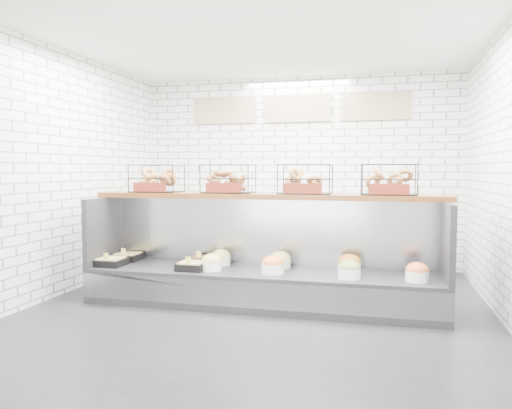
# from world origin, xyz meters

# --- Properties ---
(ground) EXTENTS (5.50, 5.50, 0.00)m
(ground) POSITION_xyz_m (0.00, 0.00, 0.00)
(ground) COLOR black
(ground) RESTS_ON ground
(room_shell) EXTENTS (5.02, 5.51, 3.01)m
(room_shell) POSITION_xyz_m (0.00, 0.60, 2.06)
(room_shell) COLOR white
(room_shell) RESTS_ON ground
(display_case) EXTENTS (4.00, 0.90, 1.20)m
(display_case) POSITION_xyz_m (-0.00, 0.34, 0.33)
(display_case) COLOR black
(display_case) RESTS_ON ground
(bagel_shelf) EXTENTS (4.10, 0.50, 0.40)m
(bagel_shelf) POSITION_xyz_m (0.00, 0.52, 1.38)
(bagel_shelf) COLOR #502911
(bagel_shelf) RESTS_ON display_case
(prep_counter) EXTENTS (4.00, 0.60, 1.20)m
(prep_counter) POSITION_xyz_m (-0.00, 2.43, 0.47)
(prep_counter) COLOR #93969B
(prep_counter) RESTS_ON ground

